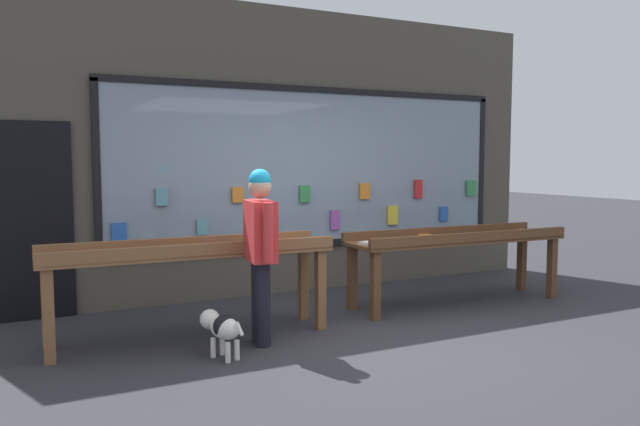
# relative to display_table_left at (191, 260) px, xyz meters

# --- Properties ---
(ground_plane) EXTENTS (40.00, 40.00, 0.00)m
(ground_plane) POSITION_rel_display_table_left_xyz_m (1.58, -0.83, -0.76)
(ground_plane) COLOR #2D2D33
(shopfront_facade) EXTENTS (7.60, 0.29, 3.58)m
(shopfront_facade) POSITION_rel_display_table_left_xyz_m (1.58, 1.56, 1.01)
(shopfront_facade) COLOR #4C473D
(shopfront_facade) RESTS_ON ground_plane
(display_table_left) EXTENTS (2.72, 0.67, 0.94)m
(display_table_left) POSITION_rel_display_table_left_xyz_m (0.00, 0.00, 0.00)
(display_table_left) COLOR brown
(display_table_left) RESTS_ON ground_plane
(display_table_right) EXTENTS (2.72, 0.76, 0.88)m
(display_table_right) POSITION_rel_display_table_left_xyz_m (3.16, 0.00, -0.05)
(display_table_right) COLOR brown
(display_table_right) RESTS_ON ground_plane
(person_browsing) EXTENTS (0.28, 0.64, 1.61)m
(person_browsing) POSITION_rel_display_table_left_xyz_m (0.52, -0.46, 0.18)
(person_browsing) COLOR black
(person_browsing) RESTS_ON ground_plane
(small_dog) EXTENTS (0.31, 0.52, 0.39)m
(small_dog) POSITION_rel_display_table_left_xyz_m (0.07, -0.68, -0.49)
(small_dog) COLOR white
(small_dog) RESTS_ON ground_plane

